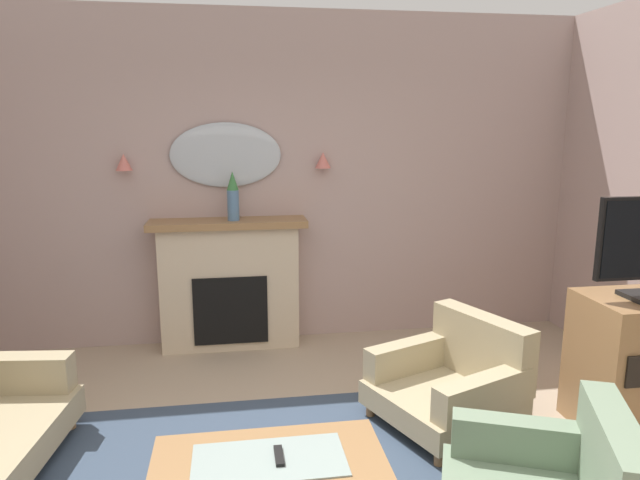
{
  "coord_description": "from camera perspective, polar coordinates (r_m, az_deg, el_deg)",
  "views": [
    {
      "loc": [
        -0.32,
        -2.46,
        1.99
      ],
      "look_at": [
        0.29,
        1.46,
        1.17
      ],
      "focal_mm": 32.09,
      "sensor_mm": 36.0,
      "label": 1
    }
  ],
  "objects": [
    {
      "name": "armchair_by_coffee_table",
      "position": [
        4.03,
        13.21,
        -13.39
      ],
      "size": [
        1.06,
        1.05,
        0.71
      ],
      "color": "tan",
      "rests_on": "ground"
    },
    {
      "name": "coffee_table",
      "position": [
        2.9,
        -5.07,
        -22.0
      ],
      "size": [
        1.1,
        0.6,
        0.45
      ],
      "color": "olive",
      "rests_on": "ground"
    },
    {
      "name": "wall_sconce_left",
      "position": [
        5.12,
        -18.98,
        7.35
      ],
      "size": [
        0.14,
        0.14,
        0.14
      ],
      "primitive_type": "cone",
      "color": "#D17066"
    },
    {
      "name": "mantel_vase_right",
      "position": [
        4.95,
        -8.68,
        4.34
      ],
      "size": [
        0.1,
        0.1,
        0.42
      ],
      "color": "#4C7093",
      "rests_on": "fireplace"
    },
    {
      "name": "wall_back",
      "position": [
        5.2,
        -5.34,
        5.92
      ],
      "size": [
        6.69,
        0.1,
        2.95
      ],
      "primitive_type": "cube",
      "color": "#B29993",
      "rests_on": "ground"
    },
    {
      "name": "wall_sconce_right",
      "position": [
        5.11,
        0.3,
        7.97
      ],
      "size": [
        0.14,
        0.14,
        0.14
      ],
      "primitive_type": "cone",
      "color": "#D17066"
    },
    {
      "name": "wall_mirror",
      "position": [
        5.09,
        -9.38,
        8.36
      ],
      "size": [
        0.96,
        0.06,
        0.56
      ],
      "primitive_type": "ellipsoid",
      "color": "#B2BCC6"
    },
    {
      "name": "tv_remote",
      "position": [
        2.87,
        -4.11,
        -20.73
      ],
      "size": [
        0.04,
        0.16,
        0.02
      ],
      "primitive_type": "cube",
      "color": "black",
      "rests_on": "coffee_table"
    },
    {
      "name": "fireplace",
      "position": [
        5.14,
        -8.96,
        -4.5
      ],
      "size": [
        1.36,
        0.36,
        1.16
      ],
      "color": "beige",
      "rests_on": "ground"
    }
  ]
}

